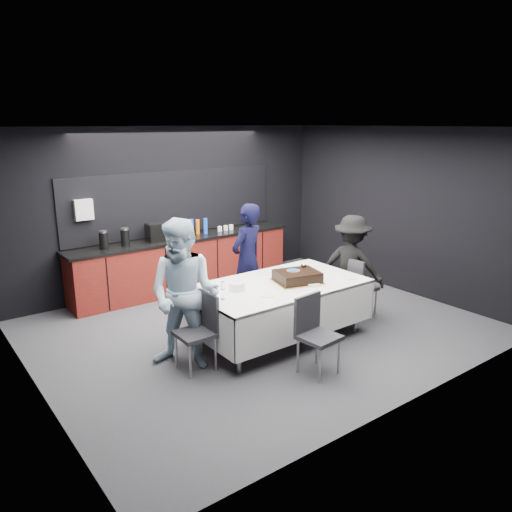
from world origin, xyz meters
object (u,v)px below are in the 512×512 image
at_px(party_table, 278,293).
at_px(person_center, 247,260).
at_px(chair_left, 201,326).
at_px(plate_stack, 237,286).
at_px(chair_right, 357,283).
at_px(champagne_flute, 222,287).
at_px(cake_assembly, 297,277).
at_px(person_left, 185,295).
at_px(person_right, 351,266).
at_px(chair_near, 314,329).

height_order(party_table, person_center, person_center).
bearing_deg(chair_left, plate_stack, 18.61).
bearing_deg(chair_right, champagne_flute, 178.53).
xyz_separation_m(party_table, champagne_flute, (-0.94, -0.07, 0.30)).
distance_m(cake_assembly, chair_right, 1.21).
bearing_deg(champagne_flute, chair_right, -1.47).
relative_size(plate_stack, person_left, 0.12).
height_order(champagne_flute, person_left, person_left).
bearing_deg(plate_stack, party_table, -10.41).
xyz_separation_m(plate_stack, person_left, (-0.80, -0.08, 0.08)).
bearing_deg(chair_left, person_left, 127.75).
distance_m(chair_left, person_right, 2.73).
height_order(chair_right, person_right, person_right).
xyz_separation_m(chair_left, chair_right, (2.69, -0.01, 0.00)).
xyz_separation_m(chair_left, person_right, (2.72, 0.14, 0.23)).
height_order(chair_left, chair_right, same).
xyz_separation_m(party_table, chair_left, (-1.28, -0.12, -0.11)).
relative_size(plate_stack, chair_right, 0.23).
bearing_deg(person_center, plate_stack, 30.98).
bearing_deg(person_center, chair_near, 60.20).
xyz_separation_m(plate_stack, chair_left, (-0.68, -0.23, -0.30)).
bearing_deg(person_center, chair_left, 20.08).
bearing_deg(champagne_flute, person_left, 167.03).
relative_size(party_table, person_right, 1.51).
distance_m(champagne_flute, person_left, 0.48).
distance_m(cake_assembly, chair_left, 1.55).
height_order(chair_right, chair_near, same).
bearing_deg(chair_left, chair_right, -0.29).
distance_m(party_table, champagne_flute, 0.98).
bearing_deg(cake_assembly, person_center, 92.47).
relative_size(party_table, cake_assembly, 3.29).
bearing_deg(cake_assembly, chair_left, -179.38).
relative_size(chair_left, person_left, 0.51).
relative_size(cake_assembly, champagne_flute, 3.14).
bearing_deg(chair_left, party_table, 5.30).
bearing_deg(person_right, cake_assembly, 72.38).
bearing_deg(chair_right, party_table, 174.66).
bearing_deg(chair_near, champagne_flute, 126.49).
distance_m(champagne_flute, chair_left, 0.53).
xyz_separation_m(cake_assembly, champagne_flute, (-1.18, 0.03, 0.08)).
height_order(plate_stack, chair_right, chair_right).
bearing_deg(person_left, plate_stack, 55.70).
bearing_deg(plate_stack, champagne_flute, -151.58).
bearing_deg(person_center, cake_assembly, 75.84).
relative_size(chair_right, chair_near, 1.00).
xyz_separation_m(party_table, person_left, (-1.40, 0.03, 0.26)).
bearing_deg(person_left, cake_assembly, 45.53).
height_order(chair_near, person_center, person_center).
relative_size(cake_assembly, chair_near, 0.76).
bearing_deg(chair_right, person_left, 176.60).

